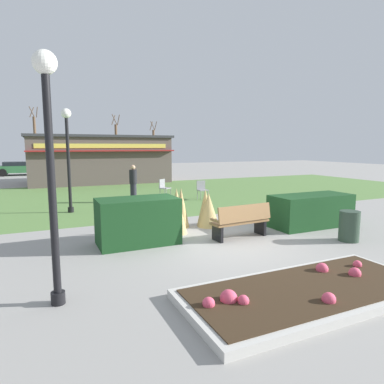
# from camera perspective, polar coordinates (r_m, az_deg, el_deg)

# --- Properties ---
(ground_plane) EXTENTS (80.00, 80.00, 0.00)m
(ground_plane) POSITION_cam_1_polar(r_m,az_deg,el_deg) (8.97, 5.11, -8.42)
(ground_plane) COLOR #999691
(lawn_patch) EXTENTS (36.00, 12.00, 0.01)m
(lawn_patch) POSITION_cam_1_polar(r_m,az_deg,el_deg) (17.42, -10.07, -0.56)
(lawn_patch) COLOR #5B8442
(lawn_patch) RESTS_ON ground_plane
(flower_bed) EXTENTS (4.40, 1.90, 0.33)m
(flower_bed) POSITION_cam_1_polar(r_m,az_deg,el_deg) (6.16, 19.36, -15.72)
(flower_bed) COLOR beige
(flower_bed) RESTS_ON ground_plane
(park_bench) EXTENTS (1.74, 0.65, 0.95)m
(park_bench) POSITION_cam_1_polar(r_m,az_deg,el_deg) (9.21, 8.46, -4.95)
(park_bench) COLOR olive
(park_bench) RESTS_ON ground_plane
(hedge_left) EXTENTS (2.03, 1.10, 1.19)m
(hedge_left) POSITION_cam_1_polar(r_m,az_deg,el_deg) (8.71, -9.27, -4.94)
(hedge_left) COLOR #19421E
(hedge_left) RESTS_ON ground_plane
(hedge_right) EXTENTS (2.63, 1.10, 1.01)m
(hedge_right) POSITION_cam_1_polar(r_m,az_deg,el_deg) (11.13, 19.69, -3.00)
(hedge_right) COLOR #19421E
(hedge_right) RESTS_ON ground_plane
(ornamental_grass_behind_left) EXTENTS (0.69, 0.69, 1.07)m
(ornamental_grass_behind_left) POSITION_cam_1_polar(r_m,az_deg,el_deg) (10.44, 2.84, -3.06)
(ornamental_grass_behind_left) COLOR tan
(ornamental_grass_behind_left) RESTS_ON ground_plane
(ornamental_grass_behind_right) EXTENTS (0.53, 0.53, 1.16)m
(ornamental_grass_behind_right) POSITION_cam_1_polar(r_m,az_deg,el_deg) (10.63, 2.30, -2.62)
(ornamental_grass_behind_right) COLOR tan
(ornamental_grass_behind_right) RESTS_ON ground_plane
(ornamental_grass_behind_center) EXTENTS (0.61, 0.61, 1.31)m
(ornamental_grass_behind_center) POSITION_cam_1_polar(r_m,az_deg,el_deg) (9.59, -2.66, -3.29)
(ornamental_grass_behind_center) COLOR tan
(ornamental_grass_behind_center) RESTS_ON ground_plane
(ornamental_grass_behind_far) EXTENTS (0.51, 0.51, 1.24)m
(ornamental_grass_behind_far) POSITION_cam_1_polar(r_m,az_deg,el_deg) (10.35, -1.86, -2.69)
(ornamental_grass_behind_far) COLOR tan
(ornamental_grass_behind_far) RESTS_ON ground_plane
(lamppost_near) EXTENTS (0.36, 0.36, 3.89)m
(lamppost_near) POSITION_cam_1_polar(r_m,az_deg,el_deg) (5.47, -23.23, 6.83)
(lamppost_near) COLOR black
(lamppost_near) RESTS_ON ground_plane
(lamppost_mid) EXTENTS (0.36, 0.36, 3.89)m
(lamppost_mid) POSITION_cam_1_polar(r_m,az_deg,el_deg) (13.34, -20.52, 7.16)
(lamppost_mid) COLOR black
(lamppost_mid) RESTS_ON ground_plane
(trash_bin) EXTENTS (0.52, 0.52, 0.81)m
(trash_bin) POSITION_cam_1_polar(r_m,az_deg,el_deg) (9.81, 25.34, -5.29)
(trash_bin) COLOR #2D4233
(trash_bin) RESTS_ON ground_plane
(food_kiosk) EXTENTS (9.46, 5.44, 3.26)m
(food_kiosk) POSITION_cam_1_polar(r_m,az_deg,el_deg) (24.63, -15.66, 5.50)
(food_kiosk) COLOR #594C47
(food_kiosk) RESTS_ON ground_plane
(cafe_chair_west) EXTENTS (0.44, 0.44, 0.89)m
(cafe_chair_west) POSITION_cam_1_polar(r_m,az_deg,el_deg) (15.83, 1.71, 0.64)
(cafe_chair_west) COLOR gray
(cafe_chair_west) RESTS_ON ground_plane
(cafe_chair_east) EXTENTS (0.61, 0.61, 0.89)m
(cafe_chair_east) POSITION_cam_1_polar(r_m,az_deg,el_deg) (16.63, -4.86, 0.96)
(cafe_chair_east) COLOR gray
(cafe_chair_east) RESTS_ON ground_plane
(person_strolling) EXTENTS (0.34, 0.34, 1.69)m
(person_strolling) POSITION_cam_1_polar(r_m,az_deg,el_deg) (15.20, -10.04, 1.49)
(person_strolling) COLOR #23232D
(person_strolling) RESTS_ON ground_plane
(parked_car_west_slot) EXTENTS (4.23, 2.12, 1.20)m
(parked_car_west_slot) POSITION_cam_1_polar(r_m,az_deg,el_deg) (32.99, -27.40, 3.69)
(parked_car_west_slot) COLOR #2D6638
(parked_car_west_slot) RESTS_ON ground_plane
(tree_left_bg) EXTENTS (0.91, 0.96, 5.97)m
(tree_left_bg) POSITION_cam_1_polar(r_m,az_deg,el_deg) (38.10, -12.84, 7.78)
(tree_left_bg) COLOR brown
(tree_left_bg) RESTS_ON ground_plane
(tree_right_bg) EXTENTS (0.91, 0.96, 5.63)m
(tree_right_bg) POSITION_cam_1_polar(r_m,az_deg,el_deg) (42.53, -6.60, 7.67)
(tree_right_bg) COLOR brown
(tree_right_bg) RESTS_ON ground_plane
(tree_center_bg) EXTENTS (0.91, 0.96, 6.79)m
(tree_center_bg) POSITION_cam_1_polar(r_m,az_deg,el_deg) (40.68, -25.26, 7.80)
(tree_center_bg) COLOR brown
(tree_center_bg) RESTS_ON ground_plane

